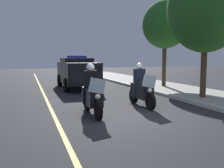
{
  "coord_description": "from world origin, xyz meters",
  "views": [
    {
      "loc": [
        7.29,
        -3.07,
        1.89
      ],
      "look_at": [
        -1.54,
        0.0,
        0.9
      ],
      "focal_mm": 39.07,
      "sensor_mm": 36.0,
      "label": 1
    }
  ],
  "objects_px": {
    "police_suv": "(77,72)",
    "police_motorcycle_lead_right": "(141,89)",
    "tree_far_back": "(165,25)",
    "tree_mid_block": "(206,8)",
    "police_motorcycle_lead_left": "(92,94)"
  },
  "relations": [
    {
      "from": "police_motorcycle_lead_right",
      "to": "police_suv",
      "type": "xyz_separation_m",
      "value": [
        -6.56,
        -1.25,
        0.37
      ]
    },
    {
      "from": "police_motorcycle_lead_right",
      "to": "tree_mid_block",
      "type": "height_order",
      "value": "tree_mid_block"
    },
    {
      "from": "police_motorcycle_lead_left",
      "to": "police_motorcycle_lead_right",
      "type": "bearing_deg",
      "value": 108.92
    },
    {
      "from": "police_suv",
      "to": "tree_far_back",
      "type": "bearing_deg",
      "value": 75.61
    },
    {
      "from": "police_motorcycle_lead_right",
      "to": "tree_mid_block",
      "type": "relative_size",
      "value": 0.35
    },
    {
      "from": "police_motorcycle_lead_right",
      "to": "tree_far_back",
      "type": "height_order",
      "value": "tree_far_back"
    },
    {
      "from": "police_motorcycle_lead_left",
      "to": "tree_far_back",
      "type": "distance_m",
      "value": 9.28
    },
    {
      "from": "police_suv",
      "to": "tree_far_back",
      "type": "height_order",
      "value": "tree_far_back"
    },
    {
      "from": "police_suv",
      "to": "tree_mid_block",
      "type": "bearing_deg",
      "value": 38.37
    },
    {
      "from": "police_motorcycle_lead_right",
      "to": "tree_far_back",
      "type": "distance_m",
      "value": 7.41
    },
    {
      "from": "police_motorcycle_lead_right",
      "to": "tree_mid_block",
      "type": "distance_m",
      "value": 4.92
    },
    {
      "from": "police_suv",
      "to": "police_motorcycle_lead_right",
      "type": "bearing_deg",
      "value": 10.79
    },
    {
      "from": "police_motorcycle_lead_left",
      "to": "tree_far_back",
      "type": "xyz_separation_m",
      "value": [
        -5.93,
        6.33,
        3.31
      ]
    },
    {
      "from": "police_motorcycle_lead_right",
      "to": "tree_far_back",
      "type": "bearing_deg",
      "value": 141.36
    },
    {
      "from": "police_motorcycle_lead_left",
      "to": "police_suv",
      "type": "xyz_separation_m",
      "value": [
        -7.31,
        0.94,
        0.37
      ]
    }
  ]
}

